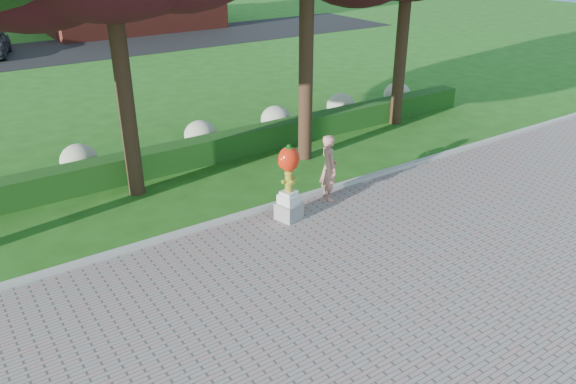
% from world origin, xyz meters
% --- Properties ---
extents(ground, '(100.00, 100.00, 0.00)m').
position_xyz_m(ground, '(0.00, 0.00, 0.00)').
color(ground, '#225515').
rests_on(ground, ground).
extents(walkway, '(40.00, 14.00, 0.04)m').
position_xyz_m(walkway, '(0.00, -4.00, 0.02)').
color(walkway, gray).
rests_on(walkway, ground).
extents(curb, '(40.00, 0.18, 0.15)m').
position_xyz_m(curb, '(0.00, 3.00, 0.07)').
color(curb, '#ADADA5').
rests_on(curb, ground).
extents(lawn_hedge, '(24.00, 0.70, 0.80)m').
position_xyz_m(lawn_hedge, '(0.00, 7.00, 0.40)').
color(lawn_hedge, '#1B4513').
rests_on(lawn_hedge, ground).
extents(hydrangea_row, '(20.10, 1.10, 0.99)m').
position_xyz_m(hydrangea_row, '(0.57, 8.00, 0.55)').
color(hydrangea_row, '#B5B38A').
rests_on(hydrangea_row, ground).
extents(street, '(50.00, 8.00, 0.02)m').
position_xyz_m(street, '(0.00, 28.00, 0.01)').
color(street, black).
rests_on(street, ground).
extents(hydrant_sculpture, '(0.67, 0.67, 2.03)m').
position_xyz_m(hydrant_sculpture, '(0.66, 2.23, 1.11)').
color(hydrant_sculpture, gray).
rests_on(hydrant_sculpture, walkway).
extents(woman, '(0.60, 0.77, 1.86)m').
position_xyz_m(woman, '(2.20, 2.59, 0.97)').
color(woman, tan).
rests_on(woman, walkway).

